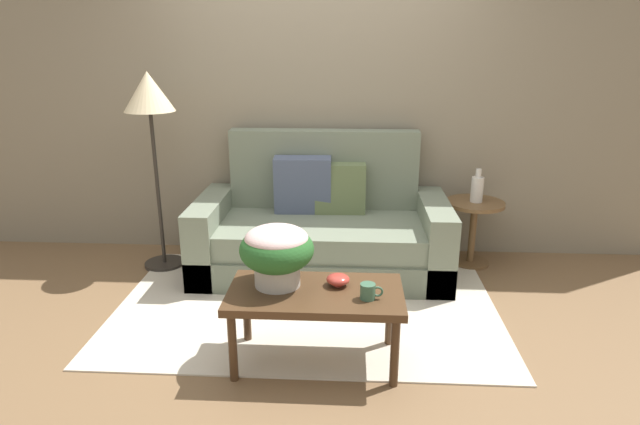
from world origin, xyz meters
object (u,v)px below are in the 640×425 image
at_px(coffee_table, 315,300).
at_px(side_table, 473,221).
at_px(coffee_mug, 368,291).
at_px(floor_lamp, 150,106).
at_px(table_vase, 477,188).
at_px(snack_bowl, 338,280).
at_px(potted_plant, 277,250).
at_px(couch, 322,231).

relative_size(coffee_table, side_table, 1.81).
xyz_separation_m(coffee_table, side_table, (1.19, 1.49, -0.02)).
bearing_deg(coffee_mug, floor_lamp, 139.33).
relative_size(coffee_mug, table_vase, 0.46).
xyz_separation_m(coffee_mug, snack_bowl, (-0.17, 0.15, -0.01)).
relative_size(side_table, snack_bowl, 4.06).
distance_m(potted_plant, table_vase, 2.00).
distance_m(coffee_table, side_table, 1.91).
distance_m(couch, floor_lamp, 1.62).
height_order(coffee_mug, snack_bowl, coffee_mug).
bearing_deg(potted_plant, coffee_table, -16.27).
bearing_deg(snack_bowl, couch, 97.19).
bearing_deg(table_vase, potted_plant, -134.70).
distance_m(coffee_mug, table_vase, 1.82).
bearing_deg(potted_plant, floor_lamp, 131.69).
bearing_deg(potted_plant, snack_bowl, 1.63).
xyz_separation_m(side_table, table_vase, (0.00, -0.00, 0.27)).
xyz_separation_m(floor_lamp, potted_plant, (1.11, -1.25, -0.63)).
xyz_separation_m(potted_plant, snack_bowl, (0.34, 0.01, -0.18)).
height_order(coffee_table, coffee_mug, coffee_mug).
relative_size(coffee_table, floor_lamp, 0.63).
bearing_deg(table_vase, side_table, 147.14).
bearing_deg(side_table, table_vase, -32.86).
height_order(side_table, snack_bowl, side_table).
bearing_deg(coffee_mug, table_vase, 60.12).
distance_m(side_table, snack_bowl, 1.78).
bearing_deg(table_vase, floor_lamp, -175.99).
distance_m(floor_lamp, potted_plant, 1.79).
bearing_deg(floor_lamp, potted_plant, -48.31).
bearing_deg(snack_bowl, coffee_mug, -42.75).
relative_size(side_table, floor_lamp, 0.35).
bearing_deg(potted_plant, couch, 81.81).
height_order(coffee_table, floor_lamp, floor_lamp).
bearing_deg(coffee_table, floor_lamp, 135.40).
relative_size(couch, snack_bowl, 14.77).
xyz_separation_m(coffee_table, snack_bowl, (0.12, 0.07, 0.09)).
relative_size(side_table, coffee_mug, 4.31).
xyz_separation_m(couch, floor_lamp, (-1.29, -0.02, 0.97)).
bearing_deg(potted_plant, coffee_mug, -15.83).
height_order(couch, coffee_mug, couch).
relative_size(couch, table_vase, 7.28).
relative_size(coffee_mug, snack_bowl, 0.94).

